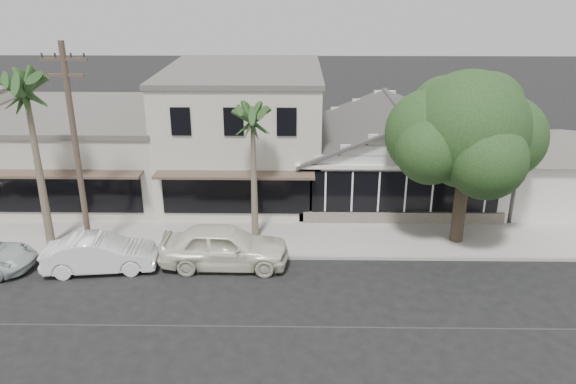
{
  "coord_description": "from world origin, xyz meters",
  "views": [
    {
      "loc": [
        -0.16,
        -16.28,
        11.25
      ],
      "look_at": [
        -0.5,
        6.0,
        2.65
      ],
      "focal_mm": 35.0,
      "sensor_mm": 36.0,
      "label": 1
    }
  ],
  "objects_px": {
    "utility_pole": "(76,148)",
    "car_1": "(100,254)",
    "car_0": "(224,246)",
    "shade_tree": "(466,132)"
  },
  "relations": [
    {
      "from": "utility_pole",
      "to": "car_1",
      "type": "relative_size",
      "value": 2.01
    },
    {
      "from": "utility_pole",
      "to": "car_0",
      "type": "height_order",
      "value": "utility_pole"
    },
    {
      "from": "car_1",
      "to": "shade_tree",
      "type": "xyz_separation_m",
      "value": [
        15.09,
        2.94,
        4.36
      ]
    },
    {
      "from": "utility_pole",
      "to": "shade_tree",
      "type": "xyz_separation_m",
      "value": [
        16.0,
        1.64,
        0.31
      ]
    },
    {
      "from": "utility_pole",
      "to": "car_0",
      "type": "distance_m",
      "value": 7.13
    },
    {
      "from": "utility_pole",
      "to": "shade_tree",
      "type": "bearing_deg",
      "value": 5.87
    },
    {
      "from": "car_0",
      "to": "shade_tree",
      "type": "height_order",
      "value": "shade_tree"
    },
    {
      "from": "utility_pole",
      "to": "shade_tree",
      "type": "relative_size",
      "value": 1.16
    },
    {
      "from": "car_0",
      "to": "shade_tree",
      "type": "xyz_separation_m",
      "value": [
        10.09,
        2.5,
        4.2
      ]
    },
    {
      "from": "car_0",
      "to": "car_1",
      "type": "distance_m",
      "value": 5.02
    }
  ]
}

